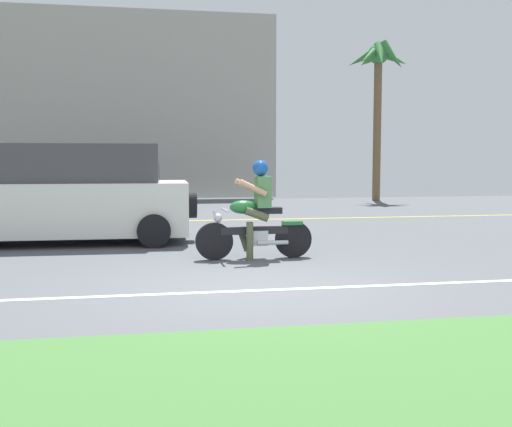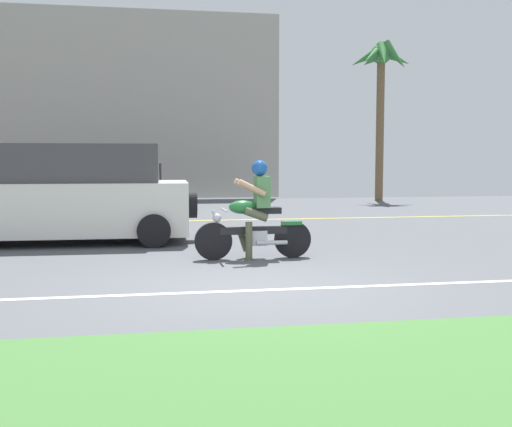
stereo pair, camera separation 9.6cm
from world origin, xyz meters
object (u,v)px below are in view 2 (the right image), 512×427
at_px(suv_nearby, 70,195).
at_px(palm_tree_0, 381,70).
at_px(motorcyclist, 255,217).
at_px(parked_car_1, 121,187).

distance_m(suv_nearby, palm_tree_0, 16.08).
distance_m(motorcyclist, suv_nearby, 4.27).
relative_size(parked_car_1, palm_tree_0, 0.66).
xyz_separation_m(suv_nearby, palm_tree_0, (10.86, 11.06, 4.31)).
xyz_separation_m(parked_car_1, palm_tree_0, (10.21, 2.32, 4.55)).
height_order(parked_car_1, palm_tree_0, palm_tree_0).
bearing_deg(palm_tree_0, motorcyclist, -118.79).
height_order(motorcyclist, palm_tree_0, palm_tree_0).
distance_m(motorcyclist, palm_tree_0, 16.35).
height_order(motorcyclist, parked_car_1, motorcyclist).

